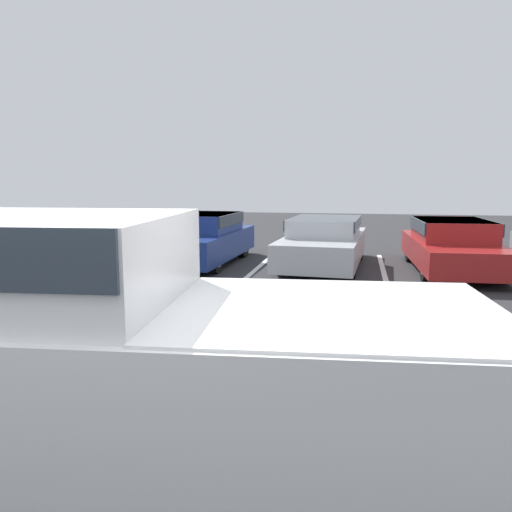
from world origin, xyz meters
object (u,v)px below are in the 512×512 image
Objects in this scene: parked_sedan_c at (324,241)px; parked_sedan_a at (98,236)px; pickup_truck at (69,342)px; parked_sedan_b at (202,237)px; parked_sedan_d at (452,244)px.

parked_sedan_a is at bearing -84.40° from parked_sedan_c.
pickup_truck is 1.35× the size of parked_sedan_c.
parked_sedan_c is at bearing 94.25° from parked_sedan_b.
parked_sedan_b is 0.95× the size of parked_sedan_d.
parked_sedan_a is 5.98m from parked_sedan_c.
pickup_truck reaches higher than parked_sedan_a.
parked_sedan_c is at bearing -93.02° from parked_sedan_d.
parked_sedan_d is (8.94, 0.16, -0.01)m from parked_sedan_a.
pickup_truck is 1.45× the size of parked_sedan_b.
pickup_truck is at bearing -26.97° from parked_sedan_d.
parked_sedan_a is 1.03× the size of parked_sedan_c.
parked_sedan_a reaches higher than parked_sedan_c.
parked_sedan_d is at bearing 92.39° from parked_sedan_b.
parked_sedan_a is at bearing 112.44° from pickup_truck.
parked_sedan_b reaches higher than parked_sedan_c.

